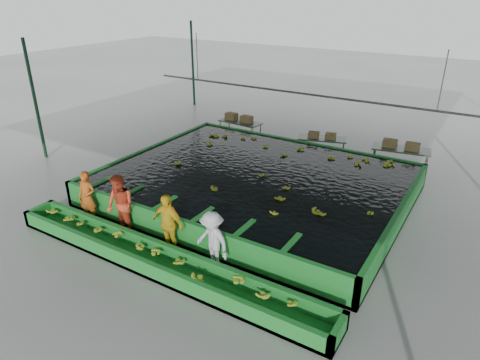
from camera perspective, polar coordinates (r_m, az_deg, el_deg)
The scene contains 21 objects.
ground at distance 14.15m, azimuth -1.07°, elevation -4.40°, with size 80.00×80.00×0.00m, color gray.
shed_roof at distance 12.53m, azimuth -1.25°, elevation 16.06°, with size 20.00×22.00×0.04m, color gray.
shed_posts at distance 13.13m, azimuth -1.15°, elevation 5.20°, with size 20.00×22.00×5.00m, color #123320, non-canonical shape.
flotation_tank at distance 15.09m, azimuth 2.00°, elevation -0.57°, with size 10.00×8.00×0.90m, color #1B7727, non-canonical shape.
tank_water at distance 14.93m, azimuth 2.02°, elevation 0.83°, with size 9.70×7.70×0.00m, color black.
sorting_trough at distance 11.62m, azimuth -10.88°, elevation -10.54°, with size 10.00×1.00×0.50m, color #1B7727, non-canonical shape.
cableway_rail at distance 17.24m, azimuth 8.05°, elevation 11.38°, with size 0.08×0.08×14.00m, color #59605B.
rail_hanger_left at distance 19.58m, azimuth -5.75°, elevation 16.02°, with size 0.04×0.04×2.00m, color #59605B.
rail_hanger_right at distance 15.76m, azimuth 25.42°, elevation 11.82°, with size 0.04×0.04×2.00m, color #59605B.
worker_a at distance 14.13m, azimuth -19.70°, elevation -2.15°, with size 0.61×0.40×1.68m, color #BC5116.
worker_b at distance 13.06m, azimuth -15.66°, elevation -3.32°, with size 0.92×0.71×1.89m, color #D04324.
worker_c at distance 11.94m, azimuth -9.62°, elevation -5.76°, with size 1.04×0.43×1.78m, color yellow.
worker_d at distance 11.16m, azimuth -3.72°, elevation -8.11°, with size 1.08×0.62×1.66m, color silver.
packing_table_left at distance 20.73m, azimuth 0.02°, elevation 6.58°, with size 2.07×0.83×0.94m, color #59605B, non-canonical shape.
packing_table_mid at distance 18.82m, azimuth 10.80°, elevation 4.22°, with size 2.03×0.81×0.92m, color #59605B, non-canonical shape.
packing_table_right at distance 18.21m, azimuth 20.49°, elevation 2.50°, with size 2.19×0.88×1.00m, color #59605B, non-canonical shape.
box_stack_left at distance 20.68m, azimuth -0.15°, elevation 7.90°, with size 1.44×0.40×0.31m, color olive, non-canonical shape.
box_stack_mid at distance 18.61m, azimuth 10.86°, elevation 5.50°, with size 1.17×0.32×0.25m, color olive, non-canonical shape.
box_stack_right at distance 18.03m, azimuth 20.62°, elevation 3.97°, with size 1.38×0.38×0.30m, color olive, non-canonical shape.
floating_bananas at distance 15.57m, azimuth 3.49°, elevation 1.83°, with size 8.16×5.56×0.11m, color #91A621, non-canonical shape.
trough_bananas at distance 11.53m, azimuth -10.94°, elevation -9.93°, with size 8.62×0.57×0.11m, color #91A621, non-canonical shape.
Camera 1 is at (6.74, -10.40, 6.82)m, focal length 32.00 mm.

